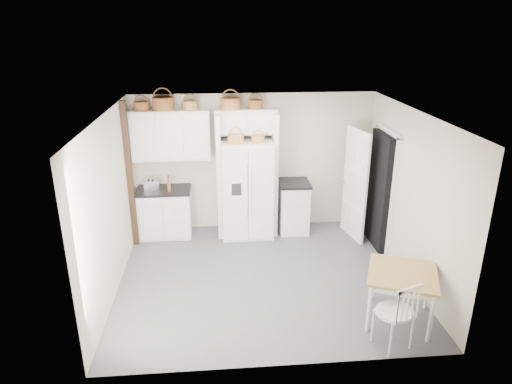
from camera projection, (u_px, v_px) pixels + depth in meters
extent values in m
plane|color=#525355|center=(264.00, 277.00, 7.25)|extent=(4.50, 4.50, 0.00)
plane|color=white|center=(265.00, 114.00, 6.33)|extent=(4.50, 4.50, 0.00)
plane|color=beige|center=(253.00, 162.00, 8.65)|extent=(4.50, 0.00, 4.50)
plane|color=beige|center=(110.00, 206.00, 6.61)|extent=(0.00, 4.00, 4.00)
plane|color=beige|center=(411.00, 196.00, 6.97)|extent=(0.00, 4.00, 4.00)
cube|color=white|center=(247.00, 189.00, 8.43)|extent=(0.93, 0.75, 1.80)
cube|color=silver|center=(165.00, 213.00, 8.54)|extent=(0.95, 0.60, 0.88)
cube|color=silver|center=(293.00, 207.00, 8.73)|extent=(0.54, 0.65, 0.95)
cube|color=olive|center=(400.00, 296.00, 6.10)|extent=(1.13, 1.13, 0.72)
cube|color=silver|center=(394.00, 312.00, 5.56)|extent=(0.60, 0.58, 0.98)
cube|color=black|center=(164.00, 190.00, 8.38)|extent=(0.99, 0.64, 0.04)
cube|color=black|center=(294.00, 183.00, 8.55)|extent=(0.58, 0.69, 0.04)
cube|color=silver|center=(151.00, 185.00, 8.30)|extent=(0.30, 0.21, 0.19)
cube|color=maroon|center=(169.00, 184.00, 8.26)|extent=(0.05, 0.18, 0.27)
cube|color=beige|center=(169.00, 184.00, 8.26)|extent=(0.04, 0.16, 0.24)
cylinder|color=#5C2D21|center=(142.00, 106.00, 7.94)|extent=(0.26, 0.26, 0.15)
cylinder|color=#5C2D21|center=(163.00, 104.00, 7.96)|extent=(0.37, 0.37, 0.22)
cylinder|color=brown|center=(190.00, 105.00, 8.01)|extent=(0.27, 0.27, 0.16)
cylinder|color=brown|center=(231.00, 103.00, 8.06)|extent=(0.34, 0.34, 0.19)
cylinder|color=#5C2D21|center=(255.00, 104.00, 8.10)|extent=(0.27, 0.27, 0.15)
cylinder|color=brown|center=(236.00, 139.00, 7.98)|extent=(0.29, 0.29, 0.15)
cylinder|color=brown|center=(258.00, 139.00, 8.01)|extent=(0.23, 0.23, 0.12)
cube|color=silver|center=(171.00, 135.00, 8.16)|extent=(1.40, 0.34, 0.90)
cube|color=silver|center=(246.00, 121.00, 8.19)|extent=(1.12, 0.34, 0.45)
cube|color=silver|center=(219.00, 176.00, 8.37)|extent=(0.08, 0.60, 2.30)
cube|color=silver|center=(274.00, 174.00, 8.46)|extent=(0.08, 0.60, 2.30)
cube|color=black|center=(130.00, 176.00, 7.87)|extent=(0.09, 0.09, 2.60)
cube|color=black|center=(381.00, 191.00, 8.00)|extent=(0.18, 0.85, 2.05)
cube|color=white|center=(355.00, 185.00, 8.28)|extent=(0.21, 0.79, 2.05)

